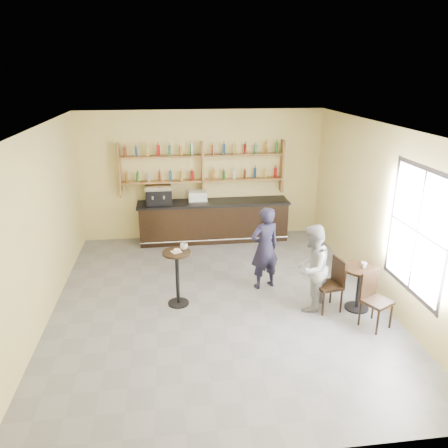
{
  "coord_description": "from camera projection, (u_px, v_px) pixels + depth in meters",
  "views": [
    {
      "loc": [
        -0.82,
        -7.15,
        4.09
      ],
      "look_at": [
        0.2,
        0.8,
        1.25
      ],
      "focal_mm": 35.0,
      "sensor_mm": 36.0,
      "label": 1
    }
  ],
  "objects": [
    {
      "name": "wall_left",
      "position": [
        39.0,
        228.0,
        7.25
      ],
      "size": [
        0.0,
        7.0,
        7.0
      ],
      "primitive_type": "plane",
      "rotation": [
        1.57,
        0.0,
        1.57
      ],
      "color": "#E9D684",
      "rests_on": "floor"
    },
    {
      "name": "man_main",
      "position": [
        265.0,
        248.0,
        8.44
      ],
      "size": [
        0.7,
        0.56,
        1.66
      ],
      "primitive_type": "imported",
      "rotation": [
        0.0,
        0.0,
        3.45
      ],
      "color": "black",
      "rests_on": "floor"
    },
    {
      "name": "window_pane",
      "position": [
        417.0,
        232.0,
        6.82
      ],
      "size": [
        0.0,
        2.0,
        2.0
      ],
      "primitive_type": "plane",
      "rotation": [
        1.57,
        0.0,
        -1.57
      ],
      "color": "white",
      "rests_on": "wall_right"
    },
    {
      "name": "ceiling",
      "position": [
        218.0,
        128.0,
        7.08
      ],
      "size": [
        7.0,
        7.0,
        0.0
      ],
      "primitive_type": "plane",
      "rotation": [
        3.14,
        0.0,
        0.0
      ],
      "color": "white",
      "rests_on": "wall_back"
    },
    {
      "name": "pedestal_table",
      "position": [
        177.0,
        278.0,
        7.9
      ],
      "size": [
        0.65,
        0.65,
        1.05
      ],
      "primitive_type": null,
      "rotation": [
        0.0,
        0.0,
        0.34
      ],
      "color": "black",
      "rests_on": "floor"
    },
    {
      "name": "donut",
      "position": [
        177.0,
        250.0,
        7.71
      ],
      "size": [
        0.16,
        0.16,
        0.05
      ],
      "primitive_type": "torus",
      "rotation": [
        0.0,
        0.0,
        -0.25
      ],
      "color": "#D9A34F",
      "rests_on": "napkin"
    },
    {
      "name": "espresso_machine",
      "position": [
        158.0,
        195.0,
        10.55
      ],
      "size": [
        0.65,
        0.44,
        0.44
      ],
      "primitive_type": null,
      "rotation": [
        0.0,
        0.0,
        0.08
      ],
      "color": "black",
      "rests_on": "bar_counter"
    },
    {
      "name": "chair_south",
      "position": [
        377.0,
        301.0,
        7.21
      ],
      "size": [
        0.56,
        0.56,
        0.96
      ],
      "primitive_type": null,
      "rotation": [
        0.0,
        0.0,
        0.48
      ],
      "color": "black",
      "rests_on": "floor"
    },
    {
      "name": "cup_pedestal",
      "position": [
        184.0,
        246.0,
        7.82
      ],
      "size": [
        0.16,
        0.16,
        0.11
      ],
      "primitive_type": "imported",
      "rotation": [
        0.0,
        0.0,
        0.17
      ],
      "color": "white",
      "rests_on": "pedestal_table"
    },
    {
      "name": "cafe_table",
      "position": [
        359.0,
        288.0,
        7.78
      ],
      "size": [
        0.8,
        0.8,
        0.81
      ],
      "primitive_type": null,
      "rotation": [
        0.0,
        0.0,
        0.28
      ],
      "color": "black",
      "rests_on": "floor"
    },
    {
      "name": "floor",
      "position": [
        219.0,
        302.0,
        8.15
      ],
      "size": [
        7.0,
        7.0,
        0.0
      ],
      "primitive_type": "plane",
      "color": "slate",
      "rests_on": "ground"
    },
    {
      "name": "wall_right",
      "position": [
        381.0,
        214.0,
        7.97
      ],
      "size": [
        0.0,
        7.0,
        7.0
      ],
      "primitive_type": "plane",
      "rotation": [
        1.57,
        0.0,
        -1.57
      ],
      "color": "#E9D684",
      "rests_on": "floor"
    },
    {
      "name": "patron_second",
      "position": [
        312.0,
        268.0,
        7.69
      ],
      "size": [
        0.96,
        0.97,
        1.58
      ],
      "primitive_type": "imported",
      "rotation": [
        0.0,
        0.0,
        -2.28
      ],
      "color": "gray",
      "rests_on": "floor"
    },
    {
      "name": "window_frame",
      "position": [
        417.0,
        232.0,
        6.82
      ],
      "size": [
        0.04,
        1.7,
        2.1
      ],
      "primitive_type": null,
      "color": "black",
      "rests_on": "wall_right"
    },
    {
      "name": "shelf_unit",
      "position": [
        203.0,
        168.0,
        10.69
      ],
      "size": [
        4.0,
        0.26,
        1.4
      ],
      "primitive_type": null,
      "color": "brown",
      "rests_on": "wall_back"
    },
    {
      "name": "chair_west",
      "position": [
        328.0,
        285.0,
        7.74
      ],
      "size": [
        0.48,
        0.48,
        0.97
      ],
      "primitive_type": null,
      "rotation": [
        0.0,
        0.0,
        -1.4
      ],
      "color": "black",
      "rests_on": "floor"
    },
    {
      "name": "napkin",
      "position": [
        176.0,
        252.0,
        7.73
      ],
      "size": [
        0.22,
        0.22,
        0.0
      ],
      "primitive_type": "cube",
      "rotation": [
        0.0,
        0.0,
        0.49
      ],
      "color": "white",
      "rests_on": "pedestal_table"
    },
    {
      "name": "wall_back",
      "position": [
        202.0,
        175.0,
        10.88
      ],
      "size": [
        7.0,
        0.0,
        7.0
      ],
      "primitive_type": "plane",
      "rotation": [
        1.57,
        0.0,
        0.0
      ],
      "color": "#E9D684",
      "rests_on": "floor"
    },
    {
      "name": "pastry_case",
      "position": [
        198.0,
        197.0,
        10.69
      ],
      "size": [
        0.46,
        0.37,
        0.27
      ],
      "primitive_type": null,
      "rotation": [
        0.0,
        0.0,
        0.01
      ],
      "color": "silver",
      "rests_on": "bar_counter"
    },
    {
      "name": "bar_counter",
      "position": [
        214.0,
        221.0,
        10.95
      ],
      "size": [
        3.74,
        0.73,
        1.01
      ],
      "primitive_type": null,
      "color": "black",
      "rests_on": "floor"
    },
    {
      "name": "cup_cafe",
      "position": [
        364.0,
        265.0,
        7.64
      ],
      "size": [
        0.1,
        0.1,
        0.09
      ],
      "primitive_type": "imported",
      "rotation": [
        0.0,
        0.0,
        -0.05
      ],
      "color": "white",
      "rests_on": "cafe_table"
    },
    {
      "name": "wall_front",
      "position": [
        259.0,
        335.0,
        4.34
      ],
      "size": [
        7.0,
        0.0,
        7.0
      ],
      "primitive_type": "plane",
      "rotation": [
        -1.57,
        0.0,
        0.0
      ],
      "color": "#E9D684",
      "rests_on": "floor"
    },
    {
      "name": "liquor_bottles",
      "position": [
        202.0,
        161.0,
        10.63
      ],
      "size": [
        3.68,
        0.1,
        1.0
      ],
      "primitive_type": null,
      "color": "#8C5919",
      "rests_on": "shelf_unit"
    }
  ]
}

